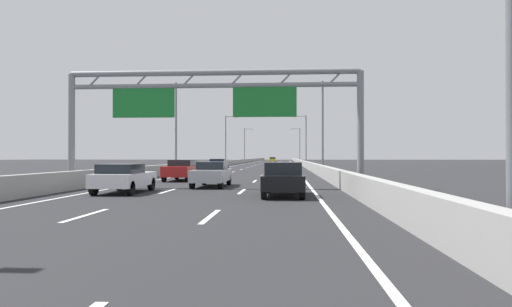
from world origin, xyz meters
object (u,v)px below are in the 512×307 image
(white_car, at_px, (124,177))
(black_car, at_px, (283,179))
(streetlamp_left_distant, at_px, (245,143))
(streetlamp_right_mid, at_px, (320,121))
(streetlamp_left_far, at_px, (227,137))
(silver_car, at_px, (212,174))
(sign_gantry, at_px, (211,99))
(blue_car, at_px, (218,165))
(red_car, at_px, (182,170))
(streetlamp_right_distant, at_px, (299,143))
(streetlamp_left_mid, at_px, (178,121))
(streetlamp_right_far, at_px, (305,137))
(yellow_car, at_px, (273,160))

(white_car, xyz_separation_m, black_car, (7.40, -1.22, 0.02))
(streetlamp_left_distant, bearing_deg, black_car, -83.96)
(streetlamp_right_mid, distance_m, streetlamp_left_far, 42.06)
(streetlamp_right_mid, height_order, silver_car, streetlamp_right_mid)
(white_car, bearing_deg, sign_gantry, 45.51)
(blue_car, height_order, silver_car, blue_car)
(red_car, bearing_deg, white_car, -91.28)
(streetlamp_right_distant, height_order, silver_car, streetlamp_right_distant)
(streetlamp_right_mid, bearing_deg, white_car, -112.59)
(sign_gantry, distance_m, silver_car, 4.20)
(silver_car, bearing_deg, sign_gantry, -84.20)
(sign_gantry, height_order, streetlamp_left_distant, streetlamp_left_distant)
(streetlamp_left_distant, xyz_separation_m, white_car, (3.87, -105.23, -4.68))
(streetlamp_left_mid, relative_size, streetlamp_left_far, 1.00)
(white_car, bearing_deg, black_car, -9.33)
(streetlamp_left_far, bearing_deg, streetlamp_right_far, 0.00)
(sign_gantry, relative_size, red_car, 3.51)
(streetlamp_right_distant, height_order, red_car, streetlamp_right_distant)
(blue_car, bearing_deg, streetlamp_left_far, 96.00)
(sign_gantry, xyz_separation_m, yellow_car, (0.26, 102.28, -4.06))
(sign_gantry, bearing_deg, yellow_car, 89.85)
(streetlamp_right_mid, relative_size, streetlamp_left_distant, 1.00)
(streetlamp_left_mid, bearing_deg, red_car, -75.50)
(streetlamp_left_far, relative_size, streetlamp_left_distant, 1.00)
(streetlamp_right_mid, height_order, black_car, streetlamp_right_mid)
(streetlamp_left_far, xyz_separation_m, yellow_car, (7.61, 39.91, -4.65))
(red_car, height_order, black_car, red_car)
(streetlamp_right_mid, bearing_deg, sign_gantry, -108.21)
(silver_car, bearing_deg, streetlamp_right_mid, 70.79)
(white_car, bearing_deg, yellow_car, 87.97)
(streetlamp_left_mid, relative_size, silver_car, 2.10)
(yellow_car, xyz_separation_m, blue_car, (-3.83, -75.86, -0.02))
(sign_gantry, height_order, blue_car, sign_gantry)
(sign_gantry, bearing_deg, streetlamp_left_distant, 94.13)
(streetlamp_right_distant, bearing_deg, streetlamp_right_mid, -90.00)
(streetlamp_left_distant, relative_size, streetlamp_right_distant, 1.00)
(blue_car, bearing_deg, streetlamp_left_mid, -138.34)
(sign_gantry, height_order, streetlamp_left_mid, streetlamp_left_mid)
(streetlamp_right_far, relative_size, streetlamp_left_distant, 1.00)
(streetlamp_right_distant, height_order, white_car, streetlamp_right_distant)
(streetlamp_right_mid, xyz_separation_m, black_car, (-3.66, -27.81, -4.66))
(red_car, bearing_deg, streetlamp_left_far, 94.25)
(red_car, distance_m, silver_car, 6.93)
(streetlamp_left_far, xyz_separation_m, red_car, (4.11, -55.20, -4.63))
(sign_gantry, xyz_separation_m, blue_car, (-3.57, 26.42, -4.08))
(streetlamp_left_far, bearing_deg, blue_car, -84.00)
(silver_car, xyz_separation_m, black_car, (4.02, -5.76, 0.01))
(yellow_car, bearing_deg, streetlamp_left_distant, -175.52)
(streetlamp_left_mid, relative_size, red_car, 2.08)
(streetlamp_right_far, relative_size, silver_car, 2.10)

